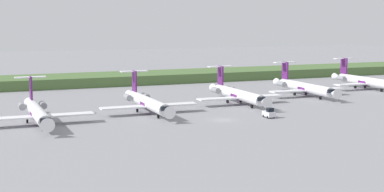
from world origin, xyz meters
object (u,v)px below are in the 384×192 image
Objects in this scene: regional_jet_third at (147,102)px; regional_jet_fifth at (304,87)px; regional_jet_sixth at (364,81)px; baggage_tug at (269,113)px; regional_jet_fourth at (237,94)px; regional_jet_second at (37,112)px.

regional_jet_third and regional_jet_fifth have the same top height.
regional_jet_fifth is at bearing -165.55° from regional_jet_sixth.
regional_jet_fifth is at bearing 12.51° from regional_jet_third.
regional_jet_sixth is at bearing 14.45° from regional_jet_fifth.
baggage_tug is (-26.91, -27.43, -1.53)m from regional_jet_fifth.
regional_jet_sixth is at bearing 13.18° from regional_jet_third.
regional_jet_fourth is at bearing 10.68° from regional_jet_third.
regional_jet_fourth is at bearing 82.64° from baggage_tug.
regional_jet_second is 77.12m from regional_jet_fifth.
regional_jet_fourth is 1.00× the size of regional_jet_fifth.
regional_jet_third and regional_jet_sixth have the same top height.
regional_jet_sixth is at bearing 12.57° from regional_jet_second.
regional_jet_sixth is 63.36m from baggage_tug.
regional_jet_third is 78.44m from regional_jet_sixth.
regional_jet_fifth is 27.25m from regional_jet_sixth.
regional_jet_sixth is at bearing 32.71° from baggage_tug.
regional_jet_second is at bearing 166.65° from baggage_tug.
regional_jet_sixth is (50.56, 13.02, 0.00)m from regional_jet_fourth.
regional_jet_fifth is 9.69× the size of baggage_tug.
regional_jet_sixth is (76.37, 17.89, 0.00)m from regional_jet_third.
regional_jet_second and regional_jet_fifth have the same top height.
regional_jet_second is 52.20m from regional_jet_fourth.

